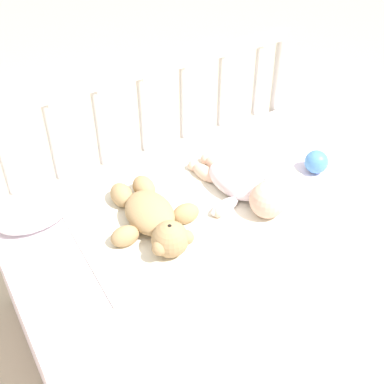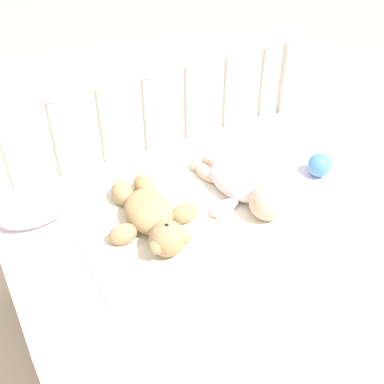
% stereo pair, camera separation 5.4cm
% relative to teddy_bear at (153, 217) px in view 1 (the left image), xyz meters
% --- Properties ---
extents(ground_plane, '(12.00, 12.00, 0.00)m').
position_rel_teddy_bear_xyz_m(ground_plane, '(0.15, 0.03, -0.56)').
color(ground_plane, '#C6B293').
extents(crib_mattress, '(1.21, 0.66, 0.52)m').
position_rel_teddy_bear_xyz_m(crib_mattress, '(0.15, 0.03, -0.30)').
color(crib_mattress, silver).
rests_on(crib_mattress, ground_plane).
extents(crib_rail, '(1.21, 0.04, 0.85)m').
position_rel_teddy_bear_xyz_m(crib_rail, '(0.15, 0.38, 0.04)').
color(crib_rail, beige).
rests_on(crib_rail, ground_plane).
extents(blanket, '(0.79, 0.50, 0.01)m').
position_rel_teddy_bear_xyz_m(blanket, '(0.17, 0.02, -0.04)').
color(blanket, silver).
rests_on(blanket, crib_mattress).
extents(teddy_bear, '(0.30, 0.37, 0.11)m').
position_rel_teddy_bear_xyz_m(teddy_bear, '(0.00, 0.00, 0.00)').
color(teddy_bear, tan).
rests_on(teddy_bear, crib_mattress).
extents(baby, '(0.31, 0.40, 0.12)m').
position_rel_teddy_bear_xyz_m(baby, '(0.32, -0.01, 0.00)').
color(baby, white).
rests_on(baby, crib_mattress).
extents(toy_ball, '(0.08, 0.08, 0.08)m').
position_rel_teddy_bear_xyz_m(toy_ball, '(0.62, -0.03, -0.00)').
color(toy_ball, '#4C8CDB').
rests_on(toy_ball, crib_mattress).
extents(small_pillow, '(0.22, 0.14, 0.06)m').
position_rel_teddy_bear_xyz_m(small_pillow, '(-0.31, 0.21, -0.01)').
color(small_pillow, white).
rests_on(small_pillow, crib_mattress).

